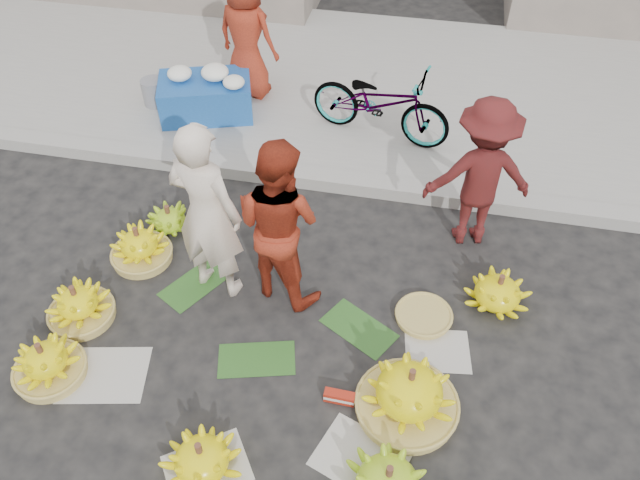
% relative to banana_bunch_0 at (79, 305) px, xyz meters
% --- Properties ---
extents(ground, '(80.00, 80.00, 0.00)m').
position_rel_banana_bunch_0_xyz_m(ground, '(1.75, 0.07, -0.17)').
color(ground, black).
rests_on(ground, ground).
extents(curb, '(40.00, 0.25, 0.15)m').
position_rel_banana_bunch_0_xyz_m(curb, '(1.75, 2.27, -0.09)').
color(curb, gray).
rests_on(curb, ground).
extents(sidewalk, '(40.00, 4.00, 0.12)m').
position_rel_banana_bunch_0_xyz_m(sidewalk, '(1.75, 4.37, -0.11)').
color(sidewalk, gray).
rests_on(sidewalk, ground).
extents(newspaper_scatter, '(3.20, 1.80, 0.00)m').
position_rel_banana_bunch_0_xyz_m(newspaper_scatter, '(1.75, -0.73, -0.17)').
color(newspaper_scatter, beige).
rests_on(newspaper_scatter, ground).
extents(banana_leaves, '(2.00, 1.00, 0.00)m').
position_rel_banana_bunch_0_xyz_m(banana_leaves, '(1.65, 0.27, -0.17)').
color(banana_leaves, '#23531B').
rests_on(banana_leaves, ground).
extents(banana_bunch_0, '(0.57, 0.57, 0.41)m').
position_rel_banana_bunch_0_xyz_m(banana_bunch_0, '(0.00, 0.00, 0.00)').
color(banana_bunch_0, tan).
rests_on(banana_bunch_0, ground).
extents(banana_bunch_1, '(0.64, 0.64, 0.41)m').
position_rel_banana_bunch_0_xyz_m(banana_bunch_1, '(0.03, -0.61, 0.00)').
color(banana_bunch_1, tan).
rests_on(banana_bunch_1, ground).
extents(banana_bunch_2, '(0.58, 0.58, 0.35)m').
position_rel_banana_bunch_0_xyz_m(banana_bunch_2, '(1.53, -1.13, -0.02)').
color(banana_bunch_2, '#FFF30C').
rests_on(banana_bunch_2, ground).
extents(banana_bunch_4, '(0.80, 0.80, 0.53)m').
position_rel_banana_bunch_0_xyz_m(banana_bunch_4, '(2.95, -0.34, 0.07)').
color(banana_bunch_4, tan).
rests_on(banana_bunch_4, ground).
extents(banana_bunch_5, '(0.66, 0.66, 0.36)m').
position_rel_banana_bunch_0_xyz_m(banana_bunch_5, '(3.63, 0.92, -0.01)').
color(banana_bunch_5, '#FFF30C').
rests_on(banana_bunch_5, ground).
extents(banana_bunch_6, '(0.58, 0.58, 0.41)m').
position_rel_banana_bunch_0_xyz_m(banana_bunch_6, '(0.24, 0.79, 0.00)').
color(banana_bunch_6, tan).
rests_on(banana_bunch_6, ground).
extents(banana_bunch_7, '(0.51, 0.51, 0.30)m').
position_rel_banana_bunch_0_xyz_m(banana_bunch_7, '(0.34, 1.26, -0.04)').
color(banana_bunch_7, '#81BD1B').
rests_on(banana_bunch_7, ground).
extents(basket_spare, '(0.65, 0.65, 0.06)m').
position_rel_banana_bunch_0_xyz_m(basket_spare, '(3.01, 0.60, -0.14)').
color(basket_spare, tan).
rests_on(basket_spare, ground).
extents(incense_stack, '(0.25, 0.08, 0.10)m').
position_rel_banana_bunch_0_xyz_m(incense_stack, '(2.41, -0.38, -0.11)').
color(incense_stack, '#AA2212').
rests_on(incense_stack, ground).
extents(vendor_cream, '(0.73, 0.56, 1.80)m').
position_rel_banana_bunch_0_xyz_m(vendor_cream, '(1.07, 0.63, 0.73)').
color(vendor_cream, '#F7E4CF').
rests_on(vendor_cream, ground).
extents(vendor_red, '(0.97, 0.87, 1.65)m').
position_rel_banana_bunch_0_xyz_m(vendor_red, '(1.67, 0.72, 0.66)').
color(vendor_red, '#AD341A').
rests_on(vendor_red, ground).
extents(man_striped, '(1.13, 0.80, 1.58)m').
position_rel_banana_bunch_0_xyz_m(man_striped, '(3.35, 1.76, 0.62)').
color(man_striped, maroon).
rests_on(man_striped, ground).
extents(flower_table, '(1.25, 0.99, 0.64)m').
position_rel_banana_bunch_0_xyz_m(flower_table, '(0.11, 3.21, 0.21)').
color(flower_table, '#184B9E').
rests_on(flower_table, sidewalk).
extents(grey_bucket, '(0.29, 0.29, 0.33)m').
position_rel_banana_bunch_0_xyz_m(grey_bucket, '(-0.62, 3.28, 0.12)').
color(grey_bucket, gray).
rests_on(grey_bucket, sidewalk).
extents(flower_vendor, '(0.87, 0.67, 1.57)m').
position_rel_banana_bunch_0_xyz_m(flower_vendor, '(0.49, 3.78, 0.74)').
color(flower_vendor, '#AD341A').
rests_on(flower_vendor, sidewalk).
extents(bicycle, '(0.95, 1.76, 0.88)m').
position_rel_banana_bunch_0_xyz_m(bicycle, '(2.23, 3.18, 0.39)').
color(bicycle, gray).
rests_on(bicycle, sidewalk).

